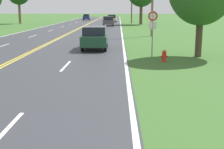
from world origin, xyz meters
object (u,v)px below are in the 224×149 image
object	(u,v)px
fire_hydrant	(164,56)
car_dark_grey_hatchback_approaching	(109,21)
traffic_sign	(153,22)
car_dark_blue_sedan_mid_far	(87,17)
car_champagne_van_mid_near	(112,18)
car_dark_green_suv_nearest	(95,37)

from	to	relation	value
fire_hydrant	car_dark_grey_hatchback_approaching	distance (m)	38.09
traffic_sign	car_dark_blue_sedan_mid_far	world-z (taller)	traffic_sign
fire_hydrant	car_champagne_van_mid_near	world-z (taller)	car_champagne_van_mid_near
car_dark_grey_hatchback_approaching	car_champagne_van_mid_near	world-z (taller)	car_champagne_van_mid_near
car_champagne_van_mid_near	car_dark_grey_hatchback_approaching	bearing A→B (deg)	1.77
traffic_sign	car_dark_grey_hatchback_approaching	xyz separation A→B (m)	(-3.81, 36.19, -1.24)
car_dark_grey_hatchback_approaching	car_dark_green_suv_nearest	bearing A→B (deg)	-0.35
traffic_sign	car_dark_blue_sedan_mid_far	bearing A→B (deg)	99.20
traffic_sign	fire_hydrant	bearing A→B (deg)	-72.75
traffic_sign	car_champagne_van_mid_near	bearing A→B (deg)	93.82
traffic_sign	car_champagne_van_mid_near	xyz separation A→B (m)	(-3.50, 52.42, -1.24)
fire_hydrant	car_dark_grey_hatchback_approaching	size ratio (longest dim) A/B	0.19
car_champagne_van_mid_near	traffic_sign	bearing A→B (deg)	6.68
car_dark_green_suv_nearest	car_dark_grey_hatchback_approaching	world-z (taller)	car_dark_green_suv_nearest
traffic_sign	car_champagne_van_mid_near	distance (m)	52.56
traffic_sign	car_champagne_van_mid_near	world-z (taller)	traffic_sign
car_dark_green_suv_nearest	car_dark_grey_hatchback_approaching	xyz separation A→B (m)	(-0.03, 32.24, -0.02)
traffic_sign	car_dark_grey_hatchback_approaching	world-z (taller)	traffic_sign
car_dark_green_suv_nearest	fire_hydrant	bearing A→B (deg)	37.18
car_dark_green_suv_nearest	car_champagne_van_mid_near	world-z (taller)	car_dark_green_suv_nearest
car_dark_green_suv_nearest	car_champagne_van_mid_near	distance (m)	48.47
car_champagne_van_mid_near	car_dark_blue_sedan_mid_far	distance (m)	15.15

